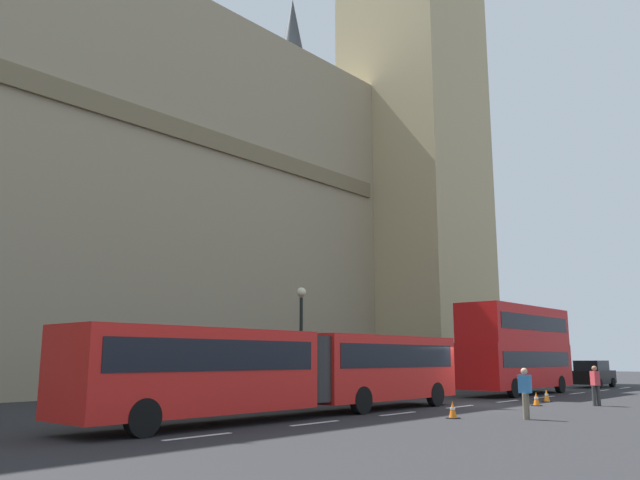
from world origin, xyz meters
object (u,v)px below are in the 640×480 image
at_px(pedestrian_near_cones, 525,391).
at_px(street_lamp, 301,335).
at_px(articulated_bus, 300,366).
at_px(pedestrian_by_kerb, 595,384).
at_px(traffic_cone_west, 453,410).
at_px(traffic_cone_middle, 536,399).
at_px(double_decker_bus, 517,346).
at_px(sedan_lead, 593,374).
at_px(traffic_cone_east, 547,396).

bearing_deg(pedestrian_near_cones, street_lamp, 85.97).
bearing_deg(pedestrian_near_cones, articulated_bus, 122.76).
bearing_deg(pedestrian_near_cones, pedestrian_by_kerb, 2.09).
bearing_deg(traffic_cone_west, traffic_cone_middle, 1.61).
bearing_deg(articulated_bus, double_decker_bus, 0.01).
bearing_deg(sedan_lead, street_lamp, 169.64).
relative_size(sedan_lead, traffic_cone_middle, 7.59).
distance_m(traffic_cone_west, street_lamp, 9.60).
bearing_deg(traffic_cone_middle, double_decker_bus, 28.63).
bearing_deg(double_decker_bus, traffic_cone_east, -144.60).
height_order(sedan_lead, pedestrian_near_cones, sedan_lead).
distance_m(double_decker_bus, pedestrian_near_cones, 15.52).
distance_m(sedan_lead, traffic_cone_middle, 20.24).
distance_m(sedan_lead, traffic_cone_east, 17.49).
relative_size(sedan_lead, traffic_cone_west, 7.59).
xyz_separation_m(traffic_cone_west, pedestrian_by_kerb, (9.19, -1.75, 0.63)).
bearing_deg(double_decker_bus, street_lamp, 161.17).
xyz_separation_m(traffic_cone_middle, street_lamp, (-5.45, 8.74, 2.77)).
relative_size(sedan_lead, pedestrian_by_kerb, 2.60).
xyz_separation_m(sedan_lead, traffic_cone_west, (-27.33, -4.33, -0.63)).
xyz_separation_m(articulated_bus, traffic_cone_east, (13.08, -3.61, -1.46)).
height_order(double_decker_bus, sedan_lead, double_decker_bus).
distance_m(double_decker_bus, sedan_lead, 12.18).
xyz_separation_m(double_decker_bus, traffic_cone_east, (-5.08, -3.61, -2.43)).
bearing_deg(pedestrian_by_kerb, double_decker_bus, 45.49).
bearing_deg(traffic_cone_middle, articulated_bus, 157.85).
bearing_deg(sedan_lead, double_decker_bus, 179.45).
bearing_deg(sedan_lead, traffic_cone_middle, -168.24).
relative_size(traffic_cone_west, pedestrian_by_kerb, 0.34).
bearing_deg(traffic_cone_west, double_decker_bus, 16.23).
distance_m(articulated_bus, traffic_cone_east, 13.64).
distance_m(articulated_bus, pedestrian_near_cones, 7.76).
xyz_separation_m(articulated_bus, street_lamp, (4.95, 4.51, 1.31)).
bearing_deg(street_lamp, traffic_cone_east, -44.96).
distance_m(traffic_cone_east, pedestrian_near_cones, 9.38).
bearing_deg(articulated_bus, street_lamp, 42.33).
bearing_deg(articulated_bus, traffic_cone_west, -57.09).
bearing_deg(traffic_cone_west, pedestrian_near_cones, -57.55).
xyz_separation_m(double_decker_bus, street_lamp, (-13.21, 4.50, 0.35)).
height_order(street_lamp, pedestrian_by_kerb, street_lamp).
bearing_deg(traffic_cone_east, street_lamp, 135.04).
distance_m(articulated_bus, double_decker_bus, 18.18).
bearing_deg(pedestrian_near_cones, traffic_cone_middle, 19.86).
height_order(traffic_cone_east, street_lamp, street_lamp).
relative_size(double_decker_bus, traffic_cone_east, 17.07).
xyz_separation_m(traffic_cone_east, pedestrian_near_cones, (-8.90, -2.87, 0.63)).
relative_size(articulated_bus, traffic_cone_middle, 30.34).
bearing_deg(sedan_lead, traffic_cone_east, -168.46).
height_order(double_decker_bus, traffic_cone_east, double_decker_bus).
bearing_deg(pedestrian_near_cones, traffic_cone_west, 122.45).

